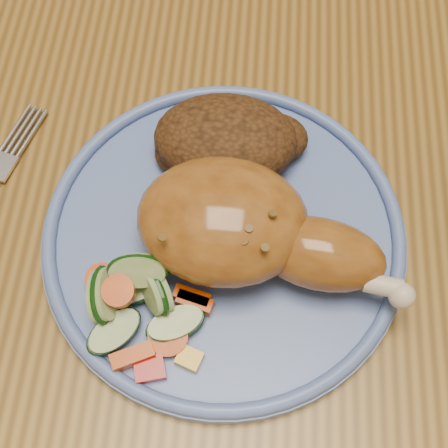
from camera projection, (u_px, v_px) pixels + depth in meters
name	position (u px, v px, depth m)	size (l,w,h in m)	color
ground	(238.00, 357.00, 1.18)	(4.00, 4.00, 0.00)	brown
dining_table	(253.00, 177.00, 0.58)	(0.90, 1.40, 0.75)	olive
plate	(224.00, 237.00, 0.45)	(0.26, 0.26, 0.01)	#546EB0
plate_rim	(224.00, 230.00, 0.44)	(0.26, 0.26, 0.01)	#546EB0
chicken_leg	(246.00, 229.00, 0.42)	(0.19, 0.10, 0.06)	#9B5D20
rice_pilaf	(229.00, 140.00, 0.46)	(0.11, 0.08, 0.05)	#482A12
vegetable_pile	(138.00, 304.00, 0.41)	(0.09, 0.09, 0.05)	#A50A05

